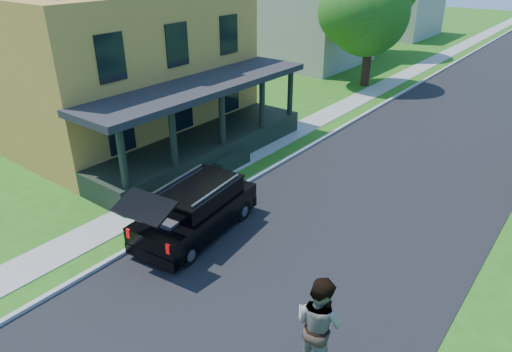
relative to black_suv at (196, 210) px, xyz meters
The scene contains 10 objects.
ground 3.78m from the black_suv, 30.04° to the right, with size 140.00×140.00×0.00m, color #245D12.
street 18.45m from the black_suv, 80.00° to the left, with size 8.00×120.00×0.02m, color black.
curb 18.19m from the black_suv, 92.68° to the left, with size 0.15×120.00×0.12m, color #9A9995.
sidewalk 18.32m from the black_suv, 97.53° to the left, with size 1.30×120.00×0.03m, color gray.
front_walk 7.59m from the black_suv, 146.63° to the left, with size 6.50×1.20×0.03m, color gray.
main_house 11.25m from the black_suv, 156.66° to the left, with size 15.56×15.56×10.10m.
neighbor_house_mid 24.66m from the black_suv, 114.94° to the left, with size 12.78×12.78×8.30m.
black_suv is the anchor object (origin of this frame).
skateboarder 6.10m from the black_suv, 23.52° to the right, with size 1.10×0.92×2.03m.
tree_left_mid 19.39m from the black_suv, 100.82° to the left, with size 5.86×5.52×7.55m.
Camera 1 is at (5.26, -6.17, 7.60)m, focal length 32.00 mm.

